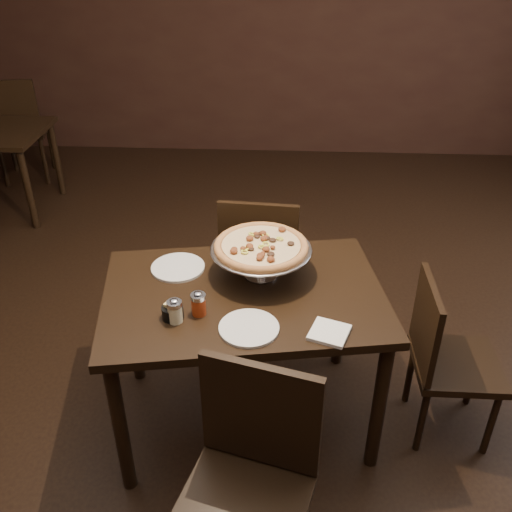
{
  "coord_description": "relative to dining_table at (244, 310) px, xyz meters",
  "views": [
    {
      "loc": [
        0.25,
        -2.12,
        2.19
      ],
      "look_at": [
        0.14,
        -0.06,
        0.91
      ],
      "focal_mm": 40.0,
      "sensor_mm": 36.0,
      "label": 1
    }
  ],
  "objects": [
    {
      "name": "pepper_flake_shaker",
      "position": [
        -0.17,
        -0.16,
        0.15
      ],
      "size": [
        0.06,
        0.06,
        0.11
      ],
      "color": "maroon",
      "rests_on": "dining_table"
    },
    {
      "name": "dining_table",
      "position": [
        0.0,
        0.0,
        0.0
      ],
      "size": [
        1.33,
        0.99,
        0.76
      ],
      "rotation": [
        0.0,
        0.0,
        0.16
      ],
      "color": "black",
      "rests_on": "ground"
    },
    {
      "name": "serving_spatula",
      "position": [
        0.16,
        0.02,
        0.25
      ],
      "size": [
        0.17,
        0.17,
        0.02
      ],
      "rotation": [
        0.0,
        0.0,
        -0.58
      ],
      "color": "silver",
      "rests_on": "pizza_stand"
    },
    {
      "name": "chair_near",
      "position": [
        0.07,
        -0.75,
        -0.15
      ],
      "size": [
        0.53,
        0.53,
        0.92
      ],
      "rotation": [
        0.0,
        0.0,
        -0.27
      ],
      "color": "black",
      "rests_on": "ground"
    },
    {
      "name": "packet_caddy",
      "position": [
        -0.27,
        -0.19,
        0.13
      ],
      "size": [
        0.09,
        0.09,
        0.07
      ],
      "rotation": [
        0.0,
        0.0,
        -0.42
      ],
      "color": "black",
      "rests_on": "dining_table"
    },
    {
      "name": "napkin_stack",
      "position": [
        0.35,
        -0.26,
        0.11
      ],
      "size": [
        0.18,
        0.18,
        0.02
      ],
      "primitive_type": "cube",
      "rotation": [
        0.0,
        0.0,
        -0.35
      ],
      "color": "white",
      "rests_on": "dining_table"
    },
    {
      "name": "parmesan_shaker",
      "position": [
        -0.26,
        -0.22,
        0.15
      ],
      "size": [
        0.06,
        0.06,
        0.11
      ],
      "color": "beige",
      "rests_on": "dining_table"
    },
    {
      "name": "chair_far",
      "position": [
        0.04,
        0.69,
        -0.17
      ],
      "size": [
        0.45,
        0.45,
        0.9
      ],
      "rotation": [
        0.0,
        0.0,
        3.06
      ],
      "color": "black",
      "rests_on": "ground"
    },
    {
      "name": "chair_side",
      "position": [
        0.91,
        -0.01,
        -0.21
      ],
      "size": [
        0.38,
        0.38,
        0.82
      ],
      "rotation": [
        0.0,
        0.0,
        1.57
      ],
      "color": "black",
      "rests_on": "ground"
    },
    {
      "name": "pizza_stand",
      "position": [
        0.07,
        0.13,
        0.25
      ],
      "size": [
        0.45,
        0.45,
        0.19
      ],
      "color": "silver",
      "rests_on": "dining_table"
    },
    {
      "name": "plate_near",
      "position": [
        0.04,
        -0.25,
        0.11
      ],
      "size": [
        0.24,
        0.24,
        0.01
      ],
      "primitive_type": "cylinder",
      "color": "silver",
      "rests_on": "dining_table"
    },
    {
      "name": "room",
      "position": [
        -0.02,
        0.14,
        0.75
      ],
      "size": [
        6.04,
        7.04,
        2.84
      ],
      "color": "black",
      "rests_on": "ground"
    },
    {
      "name": "bg_chair_far",
      "position": [
        -2.19,
        2.74,
        -0.14
      ],
      "size": [
        0.52,
        0.52,
        0.95
      ],
      "rotation": [
        0.0,
        0.0,
        3.33
      ],
      "color": "black",
      "rests_on": "ground"
    },
    {
      "name": "plate_left",
      "position": [
        -0.32,
        0.17,
        0.11
      ],
      "size": [
        0.25,
        0.25,
        0.01
      ],
      "primitive_type": "cylinder",
      "color": "silver",
      "rests_on": "dining_table"
    }
  ]
}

